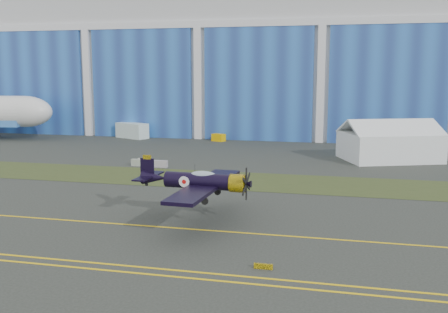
% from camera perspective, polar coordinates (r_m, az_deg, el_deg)
% --- Properties ---
extents(ground, '(260.00, 260.00, 0.00)m').
position_cam_1_polar(ground, '(52.11, -18.12, -4.81)').
color(ground, '#333832').
rests_on(ground, ground).
extents(grass_median, '(260.00, 10.00, 0.02)m').
position_cam_1_polar(grass_median, '(64.14, -11.61, -1.95)').
color(grass_median, '#475128').
rests_on(grass_median, ground).
extents(hangar, '(220.00, 45.70, 30.00)m').
position_cam_1_polar(hangar, '(117.87, 0.25, 10.54)').
color(hangar, silver).
rests_on(hangar, ground).
extents(taxiway_centreline, '(200.00, 0.20, 0.02)m').
position_cam_1_polar(taxiway_centreline, '(48.07, -21.24, -6.14)').
color(taxiway_centreline, yellow).
rests_on(taxiway_centreline, ground).
extents(guard_board_right, '(1.20, 0.15, 0.35)m').
position_cam_1_polar(guard_board_right, '(33.56, 4.30, -11.83)').
color(guard_board_right, yellow).
rests_on(guard_board_right, ground).
extents(warbird, '(11.32, 13.42, 3.83)m').
position_cam_1_polar(warbird, '(42.83, -2.80, -2.66)').
color(warbird, black).
rests_on(warbird, ground).
extents(tent, '(14.97, 13.08, 5.81)m').
position_cam_1_polar(tent, '(76.47, 17.59, 1.78)').
color(tent, white).
rests_on(tent, ground).
extents(shipping_container, '(6.91, 5.03, 2.79)m').
position_cam_1_polar(shipping_container, '(99.16, -9.97, 2.80)').
color(shipping_container, silver).
rests_on(shipping_container, ground).
extents(tug, '(2.59, 2.11, 1.30)m').
position_cam_1_polar(tug, '(93.23, -0.60, 2.08)').
color(tug, '#E4AE02').
rests_on(tug, ground).
extents(barrier_a, '(2.02, 0.68, 0.90)m').
position_cam_1_polar(barrier_a, '(69.47, -9.25, -0.67)').
color(barrier_a, gray).
rests_on(barrier_a, ground).
extents(barrier_b, '(2.05, 0.82, 0.90)m').
position_cam_1_polar(barrier_b, '(69.95, -8.58, -0.58)').
color(barrier_b, '#9E9E8D').
rests_on(barrier_b, ground).
extents(barrier_c, '(2.00, 0.60, 0.90)m').
position_cam_1_polar(barrier_c, '(68.15, -7.00, -0.80)').
color(barrier_c, '#979399').
rests_on(barrier_c, ground).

